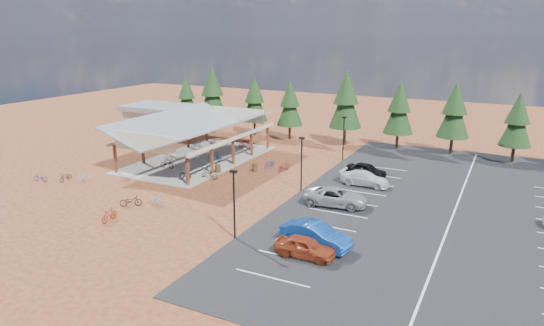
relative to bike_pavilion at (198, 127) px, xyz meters
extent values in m
plane|color=#562216|center=(10.00, -7.00, -3.82)|extent=(140.00, 140.00, 0.00)
cube|color=black|center=(28.50, -4.00, -3.80)|extent=(27.00, 44.00, 0.04)
cube|color=gray|center=(0.00, 0.00, -3.77)|extent=(10.60, 18.60, 0.10)
cube|color=#5A2619|center=(-4.60, -8.40, -2.22)|extent=(0.25, 0.25, 3.00)
cube|color=#5A2619|center=(-4.60, -4.20, -2.22)|extent=(0.25, 0.25, 3.00)
cube|color=#5A2619|center=(-4.60, 0.00, -2.22)|extent=(0.25, 0.25, 3.00)
cube|color=#5A2619|center=(-4.60, 4.20, -2.22)|extent=(0.25, 0.25, 3.00)
cube|color=#5A2619|center=(-4.60, 8.40, -2.22)|extent=(0.25, 0.25, 3.00)
cube|color=#5A2619|center=(4.60, -8.40, -2.22)|extent=(0.25, 0.25, 3.00)
cube|color=#5A2619|center=(4.60, -4.20, -2.22)|extent=(0.25, 0.25, 3.00)
cube|color=#5A2619|center=(4.60, 0.00, -2.22)|extent=(0.25, 0.25, 3.00)
cube|color=#5A2619|center=(4.60, 4.20, -2.22)|extent=(0.25, 0.25, 3.00)
cube|color=#5A2619|center=(4.60, 8.40, -2.22)|extent=(0.25, 0.25, 3.00)
cube|color=beige|center=(-5.00, 0.00, -0.72)|extent=(0.22, 18.00, 0.35)
cube|color=beige|center=(5.00, 0.00, -0.72)|extent=(0.22, 18.00, 0.35)
cube|color=slate|center=(-2.90, 0.00, 0.18)|extent=(5.85, 19.40, 2.13)
cube|color=slate|center=(2.90, 0.00, 0.18)|extent=(5.85, 19.40, 2.13)
cube|color=beige|center=(0.00, -9.00, 0.08)|extent=(7.50, 0.15, 1.80)
cube|color=beige|center=(0.00, 9.00, 0.08)|extent=(7.50, 0.15, 1.80)
cube|color=#ADA593|center=(-14.00, 11.00, -2.22)|extent=(10.00, 6.00, 3.20)
cube|color=slate|center=(-14.00, 11.00, -0.27)|extent=(11.00, 7.00, 0.70)
cylinder|color=black|center=(15.00, -17.00, -1.32)|extent=(0.14, 0.14, 5.00)
cube|color=black|center=(15.00, -17.00, 1.23)|extent=(0.50, 0.25, 0.18)
cylinder|color=black|center=(15.00, -5.00, -1.32)|extent=(0.14, 0.14, 5.00)
cube|color=black|center=(15.00, -5.00, 1.23)|extent=(0.50, 0.25, 0.18)
cylinder|color=black|center=(15.00, 7.00, -1.32)|extent=(0.14, 0.14, 5.00)
cube|color=black|center=(15.00, 7.00, 1.23)|extent=(0.50, 0.25, 0.18)
cylinder|color=#453118|center=(4.92, -3.60, -3.37)|extent=(0.60, 0.60, 0.90)
cylinder|color=#453118|center=(8.14, -1.35, -3.37)|extent=(0.60, 0.60, 0.90)
cylinder|color=#382314|center=(-13.29, 15.97, -2.88)|extent=(0.36, 0.36, 1.89)
cone|color=#143313|center=(-13.29, 15.97, 0.34)|extent=(3.33, 3.33, 4.54)
cone|color=#143313|center=(-13.29, 15.97, 2.23)|extent=(2.57, 2.57, 3.41)
cylinder|color=#382314|center=(-7.22, 14.01, -2.65)|extent=(0.36, 0.36, 2.34)
cone|color=#143313|center=(-7.22, 14.01, 1.33)|extent=(4.13, 4.13, 5.63)
cone|color=#143313|center=(-7.22, 14.01, 3.68)|extent=(3.19, 3.19, 4.22)
cylinder|color=#382314|center=(-0.83, 14.95, -2.80)|extent=(0.36, 0.36, 2.05)
cone|color=#143313|center=(-0.83, 14.95, 0.68)|extent=(3.61, 3.61, 4.92)
cone|color=#143313|center=(-0.83, 14.95, 2.73)|extent=(2.79, 2.79, 3.69)
cylinder|color=#382314|center=(4.83, 14.57, -2.83)|extent=(0.36, 0.36, 1.98)
cone|color=#143313|center=(4.83, 14.57, 0.54)|extent=(3.49, 3.49, 4.76)
cone|color=#143313|center=(4.83, 14.57, 2.53)|extent=(2.70, 2.70, 3.57)
cylinder|color=#382314|center=(12.64, 14.64, -2.64)|extent=(0.36, 0.36, 2.37)
cone|color=#143313|center=(12.64, 14.64, 1.39)|extent=(4.17, 4.17, 5.69)
cone|color=#143313|center=(12.64, 14.64, 3.76)|extent=(3.22, 3.22, 4.26)
cylinder|color=#382314|center=(19.27, 15.34, -2.78)|extent=(0.36, 0.36, 2.09)
cone|color=#143313|center=(19.27, 15.34, 0.78)|extent=(3.68, 3.68, 5.02)
cone|color=#143313|center=(19.27, 15.34, 2.87)|extent=(2.84, 2.84, 3.77)
cylinder|color=#382314|center=(25.66, 15.77, -2.75)|extent=(0.36, 0.36, 2.15)
cone|color=#143313|center=(25.66, 15.77, 0.90)|extent=(3.78, 3.78, 5.16)
cone|color=#143313|center=(25.66, 15.77, 3.05)|extent=(2.92, 2.92, 3.87)
cylinder|color=#382314|center=(32.39, 14.92, -2.84)|extent=(0.36, 0.36, 1.96)
cone|color=#143313|center=(32.39, 14.92, 0.49)|extent=(3.45, 3.45, 4.71)
cone|color=#143313|center=(32.39, 14.92, 2.46)|extent=(2.67, 2.67, 3.53)
imported|color=black|center=(-0.88, -4.71, -3.26)|extent=(1.79, 0.65, 0.94)
imported|color=gray|center=(-2.06, -2.86, -3.28)|extent=(1.47, 0.41, 0.88)
imported|color=navy|center=(-2.99, 3.79, -3.25)|extent=(1.87, 0.86, 0.95)
imported|color=maroon|center=(-1.91, 5.83, -3.22)|extent=(1.74, 1.02, 1.01)
imported|color=black|center=(3.18, -6.94, -3.32)|extent=(1.61, 0.76, 0.81)
imported|color=#A1A3A9|center=(1.16, -1.81, -3.23)|extent=(1.68, 0.66, 0.99)
imported|color=navy|center=(1.92, 0.32, -3.22)|extent=(1.98, 0.93, 1.00)
imported|color=maroon|center=(2.09, 7.16, -3.22)|extent=(1.72, 0.96, 1.00)
imported|color=black|center=(-7.11, -12.73, -3.40)|extent=(0.77, 1.68, 0.85)
imported|color=#A0A4A8|center=(-5.59, -11.83, -3.35)|extent=(0.96, 1.63, 0.95)
imported|color=navy|center=(-9.20, -13.97, -3.41)|extent=(1.67, 0.90, 0.83)
imported|color=maroon|center=(4.54, -18.62, -3.29)|extent=(0.65, 1.81, 1.07)
imported|color=black|center=(3.65, -15.26, -3.34)|extent=(1.84, 1.63, 0.96)
imported|color=#95979C|center=(5.55, -14.22, -3.36)|extent=(1.58, 0.50, 0.94)
imported|color=navy|center=(8.77, 0.78, -3.35)|extent=(0.80, 1.86, 0.95)
imported|color=maroon|center=(10.72, 0.29, -3.33)|extent=(1.03, 1.71, 1.00)
imported|color=black|center=(5.30, -5.74, -3.35)|extent=(1.82, 0.69, 0.95)
imported|color=#96371A|center=(20.69, -17.48, -3.09)|extent=(4.10, 1.68, 1.39)
imported|color=navy|center=(20.70, -15.66, -2.95)|extent=(5.27, 2.54, 1.67)
imported|color=gray|center=(19.23, -7.30, -3.03)|extent=(5.70, 3.18, 1.51)
imported|color=silver|center=(19.86, -0.81, -3.10)|extent=(4.75, 2.02, 1.37)
imported|color=black|center=(19.18, 2.14, -3.09)|extent=(4.31, 2.32, 1.39)
camera|label=1|loc=(31.87, -44.58, 10.72)|focal=32.00mm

